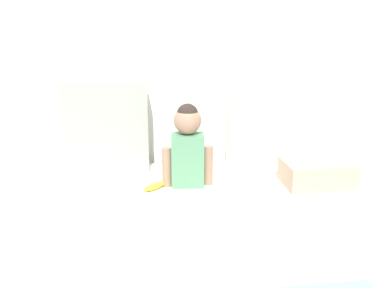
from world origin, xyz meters
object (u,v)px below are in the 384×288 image
toddler (188,144)px  folded_blanket (317,173)px  banana (155,186)px  throw_pillow_left (106,127)px  throw_pillow_right (270,127)px  couch (197,217)px

toddler → folded_blanket: 0.79m
banana → folded_blanket: folded_blanket is taller
folded_blanket → toddler: bearing=173.1°
banana → throw_pillow_left: bearing=125.7°
throw_pillow_left → folded_blanket: size_ratio=1.45×
throw_pillow_right → banana: bearing=-153.5°
toddler → throw_pillow_left: bearing=144.4°
throw_pillow_right → toddler: throw_pillow_right is taller
throw_pillow_right → banana: throw_pillow_right is taller
couch → toddler: size_ratio=4.00×
toddler → throw_pillow_right: bearing=30.2°
throw_pillow_left → toddler: bearing=-35.6°
couch → throw_pillow_right: size_ratio=3.51×
throw_pillow_left → toddler: (0.49, -0.35, -0.04)m
couch → banana: size_ratio=11.65×
throw_pillow_right → banana: size_ratio=3.32×
throw_pillow_right → folded_blanket: size_ratio=1.41×
couch → folded_blanket: bearing=-8.7°
couch → toddler: (-0.06, -0.02, 0.47)m
throw_pillow_left → banana: throw_pillow_left is taller
toddler → folded_blanket: toddler is taller
throw_pillow_left → banana: 0.56m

